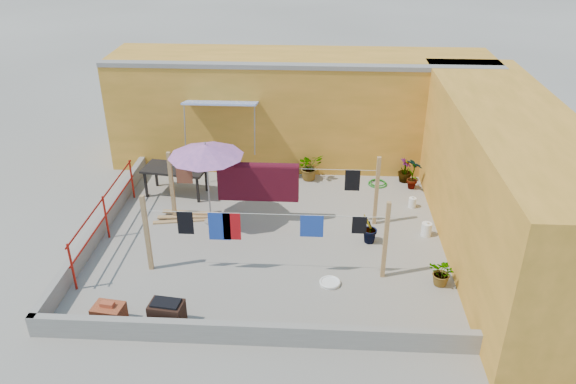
% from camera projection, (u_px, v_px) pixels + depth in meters
% --- Properties ---
extents(ground, '(80.00, 80.00, 0.00)m').
position_uv_depth(ground, '(271.00, 238.00, 13.35)').
color(ground, '#9E998E').
rests_on(ground, ground).
extents(wall_back, '(11.00, 3.27, 3.21)m').
position_uv_depth(wall_back, '(300.00, 108.00, 16.73)').
color(wall_back, orange).
rests_on(wall_back, ground).
extents(wall_right, '(2.40, 9.00, 3.20)m').
position_uv_depth(wall_right, '(505.00, 183.00, 12.35)').
color(wall_right, orange).
rests_on(wall_right, ground).
extents(parapet_front, '(8.30, 0.16, 0.44)m').
position_uv_depth(parapet_front, '(254.00, 334.00, 10.08)').
color(parapet_front, gray).
rests_on(parapet_front, ground).
extents(parapet_left, '(0.16, 7.30, 0.44)m').
position_uv_depth(parapet_left, '(102.00, 225.00, 13.45)').
color(parapet_left, gray).
rests_on(parapet_left, ground).
extents(red_railing, '(0.05, 4.20, 1.10)m').
position_uv_depth(red_railing, '(105.00, 211.00, 13.03)').
color(red_railing, '#A11810').
rests_on(red_railing, ground).
extents(clothesline_rig, '(5.09, 2.35, 1.80)m').
position_uv_depth(clothesline_rig, '(260.00, 188.00, 13.38)').
color(clothesline_rig, tan).
rests_on(clothesline_rig, ground).
extents(patio_umbrella, '(1.82, 1.82, 2.15)m').
position_uv_depth(patio_umbrella, '(206.00, 151.00, 13.08)').
color(patio_umbrella, gray).
rests_on(patio_umbrella, ground).
extents(outdoor_table, '(1.78, 1.08, 0.78)m').
position_uv_depth(outdoor_table, '(175.00, 170.00, 15.00)').
color(outdoor_table, black).
rests_on(outdoor_table, ground).
extents(brick_stack, '(0.61, 0.48, 0.49)m').
position_uv_depth(brick_stack, '(109.00, 314.00, 10.56)').
color(brick_stack, '#A04425').
rests_on(brick_stack, ground).
extents(lumber_pile, '(2.01, 0.58, 0.12)m').
position_uv_depth(lumber_pile, '(195.00, 217.00, 14.10)').
color(lumber_pile, tan).
rests_on(lumber_pile, ground).
extents(brazier, '(0.67, 0.49, 0.56)m').
position_uv_depth(brazier, '(167.00, 314.00, 10.47)').
color(brazier, black).
rests_on(brazier, ground).
extents(white_basin, '(0.44, 0.44, 0.08)m').
position_uv_depth(white_basin, '(330.00, 283.00, 11.72)').
color(white_basin, white).
rests_on(white_basin, ground).
extents(water_jug_a, '(0.24, 0.24, 0.38)m').
position_uv_depth(water_jug_a, '(426.00, 229.00, 13.35)').
color(water_jug_a, white).
rests_on(water_jug_a, ground).
extents(water_jug_b, '(0.20, 0.20, 0.31)m').
position_uv_depth(water_jug_b, '(412.00, 202.00, 14.60)').
color(water_jug_b, white).
rests_on(water_jug_b, ground).
extents(green_hose, '(0.53, 0.53, 0.08)m').
position_uv_depth(green_hose, '(378.00, 183.00, 15.81)').
color(green_hose, '#19711A').
rests_on(green_hose, ground).
extents(plant_back_a, '(0.92, 0.88, 0.79)m').
position_uv_depth(plant_back_a, '(310.00, 167.00, 15.95)').
color(plant_back_a, '#1B5016').
rests_on(plant_back_a, ground).
extents(plant_back_b, '(0.47, 0.47, 0.69)m').
position_uv_depth(plant_back_b, '(405.00, 170.00, 15.84)').
color(plant_back_b, '#1B5016').
rests_on(plant_back_b, ground).
extents(plant_right_a, '(0.58, 0.58, 0.93)m').
position_uv_depth(plant_right_a, '(413.00, 173.00, 15.39)').
color(plant_right_a, '#1B5016').
rests_on(plant_right_a, ground).
extents(plant_right_b, '(0.47, 0.52, 0.77)m').
position_uv_depth(plant_right_b, '(370.00, 229.00, 12.96)').
color(plant_right_b, '#1B5016').
rests_on(plant_right_b, ground).
extents(plant_right_c, '(0.72, 0.71, 0.60)m').
position_uv_depth(plant_right_c, '(443.00, 273.00, 11.58)').
color(plant_right_c, '#1B5016').
rests_on(plant_right_c, ground).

